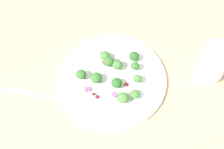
{
  "coord_description": "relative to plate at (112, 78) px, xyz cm",
  "views": [
    {
      "loc": [
        -32.29,
        15.09,
        60.86
      ],
      "look_at": [
        -0.54,
        0.53,
        2.7
      ],
      "focal_mm": 44.81,
      "sensor_mm": 36.0,
      "label": 1
    }
  ],
  "objects": [
    {
      "name": "broccoli_floret_4",
      "position": [
        2.96,
        6.9,
        2.22
      ],
      "size": [
        2.52,
        2.52,
        2.55
      ],
      "color": "#ADD18E",
      "rests_on": "plate"
    },
    {
      "name": "broccoli_floret_3",
      "position": [
        1.68,
        -2.21,
        2.39
      ],
      "size": [
        2.52,
        2.52,
        2.55
      ],
      "color": "#9EC684",
      "rests_on": "plate"
    },
    {
      "name": "broccoli_floret_6",
      "position": [
        -7.14,
        -2.65,
        1.84
      ],
      "size": [
        2.29,
        2.29,
        2.31
      ],
      "color": "#ADD18E",
      "rests_on": "plate"
    },
    {
      "name": "broccoli_floret_9",
      "position": [
        -6.9,
        0.41,
        2.12
      ],
      "size": [
        2.71,
        2.71,
        2.74
      ],
      "color": "#ADD18E",
      "rests_on": "plate"
    },
    {
      "name": "fork",
      "position": [
        3.08,
        17.32,
        -0.61
      ],
      "size": [
        12.09,
        16.3,
        0.5
      ],
      "color": "silver",
      "rests_on": "ground_plane"
    },
    {
      "name": "cranberry_0",
      "position": [
        -2.64,
        6.03,
        1.08
      ],
      "size": [
        0.72,
        0.72,
        0.72
      ],
      "primitive_type": "sphere",
      "color": "maroon",
      "rests_on": "plate"
    },
    {
      "name": "cranberry_2",
      "position": [
        4.67,
        0.3,
        0.97
      ],
      "size": [
        0.73,
        0.73,
        0.73
      ],
      "primitive_type": "sphere",
      "color": "#4C0A14",
      "rests_on": "plate"
    },
    {
      "name": "broccoli_floret_8",
      "position": [
        -2.73,
        0.07,
        2.1
      ],
      "size": [
        2.62,
        2.62,
        2.66
      ],
      "color": "#ADD18E",
      "rests_on": "plate"
    },
    {
      "name": "onion_bit_2",
      "position": [
        -0.85,
        6.87,
        1.09
      ],
      "size": [
        1.35,
        1.59,
        0.54
      ],
      "primitive_type": "cube",
      "rotation": [
        0.0,
        0.0,
        1.25
      ],
      "color": "#934C84",
      "rests_on": "plate"
    },
    {
      "name": "ground_plane",
      "position": [
        0.54,
        -0.53,
        -1.86
      ],
      "size": [
        180.0,
        180.0,
        2.0
      ],
      "primitive_type": "cube",
      "color": "tan"
    },
    {
      "name": "cranberry_3",
      "position": [
        7.45,
        -0.68,
        1.0
      ],
      "size": [
        0.91,
        0.91,
        0.91
      ],
      "primitive_type": "sphere",
      "color": "maroon",
      "rests_on": "plate"
    },
    {
      "name": "broccoli_floret_0",
      "position": [
        -0.33,
        -6.04,
        2.26
      ],
      "size": [
        2.09,
        2.09,
        2.11
      ],
      "color": "#8EB77A",
      "rests_on": "plate"
    },
    {
      "name": "broccoli_floret_2",
      "position": [
        5.54,
        -0.49,
        2.19
      ],
      "size": [
        2.61,
        2.61,
        2.64
      ],
      "color": "#9EC684",
      "rests_on": "plate"
    },
    {
      "name": "broccoli_floret_5",
      "position": [
        2.41,
        -7.21,
        2.11
      ],
      "size": [
        2.59,
        2.59,
        2.63
      ],
      "color": "#ADD18E",
      "rests_on": "plate"
    },
    {
      "name": "plate",
      "position": [
        0.0,
        0.0,
        0.0
      ],
      "size": [
        26.97,
        26.97,
        1.7
      ],
      "color": "white",
      "rests_on": "ground_plane"
    },
    {
      "name": "cranberry_1",
      "position": [
        -3.69,
        5.55,
        1.05
      ],
      "size": [
        0.91,
        0.91,
        0.91
      ],
      "primitive_type": "sphere",
      "color": "maroon",
      "rests_on": "plate"
    },
    {
      "name": "onion_bit_1",
      "position": [
        3.02,
        6.54,
        0.7
      ],
      "size": [
        1.57,
        1.64,
        0.43
      ],
      "primitive_type": "cube",
      "rotation": [
        0.0,
        0.0,
        2.52
      ],
      "color": "#843D75",
      "rests_on": "plate"
    },
    {
      "name": "onion_bit_0",
      "position": [
        0.14,
        -6.5,
        0.88
      ],
      "size": [
        1.28,
        1.32,
        0.37
      ],
      "primitive_type": "cube",
      "rotation": [
        0.0,
        0.0,
        1.19
      ],
      "color": "#843D75",
      "rests_on": "plate"
    },
    {
      "name": "onion_bit_3",
      "position": [
        -4.8,
        1.62,
        0.98
      ],
      "size": [
        1.7,
        1.58,
        0.47
      ],
      "primitive_type": "cube",
      "rotation": [
        0.0,
        0.0,
        2.07
      ],
      "color": "#A35B93",
      "rests_on": "plate"
    },
    {
      "name": "water_glass",
      "position": [
        -8.32,
        -22.94,
        4.04
      ],
      "size": [
        7.16,
        7.16,
        9.81
      ],
      "primitive_type": "cylinder",
      "color": "silver",
      "rests_on": "ground_plane"
    },
    {
      "name": "broccoli_floret_10",
      "position": [
        0.94,
        3.94,
        2.22
      ],
      "size": [
        2.8,
        2.8,
        2.83
      ],
      "color": "#8EB77A",
      "rests_on": "plate"
    },
    {
      "name": "cranberry_4",
      "position": [
        -3.48,
        -2.19,
        0.93
      ],
      "size": [
        0.98,
        0.98,
        0.98
      ],
      "primitive_type": "sphere",
      "color": "maroon",
      "rests_on": "plate"
    },
    {
      "name": "dressing_pool",
      "position": [
        -0.0,
        0.0,
        0.44
      ],
      "size": [
        15.64,
        15.64,
        0.2
      ],
      "primitive_type": "cylinder",
      "color": "white",
      "rests_on": "plate"
    },
    {
      "name": "broccoli_floret_7",
      "position": [
        -3.75,
        -4.89,
        2.21
      ],
      "size": [
        2.08,
        2.08,
        2.11
      ],
      "color": "#9EC684",
      "rests_on": "plate"
    },
    {
      "name": "broccoli_floret_1",
      "position": [
        3.33,
        -0.88,
        2.68
      ],
      "size": [
        2.76,
        2.76,
        2.79
      ],
      "color": "#ADD18E",
      "rests_on": "plate"
    }
  ]
}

